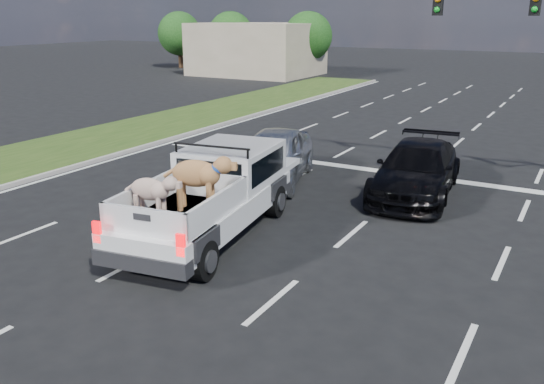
% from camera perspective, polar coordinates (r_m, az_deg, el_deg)
% --- Properties ---
extents(ground, '(160.00, 160.00, 0.00)m').
position_cam_1_polar(ground, '(11.89, -7.45, -8.78)').
color(ground, black).
rests_on(ground, ground).
extents(road_markings, '(17.75, 60.00, 0.01)m').
position_cam_1_polar(road_markings, '(17.19, 5.64, -0.36)').
color(road_markings, silver).
rests_on(road_markings, ground).
extents(grass_median_left, '(5.00, 60.00, 0.10)m').
position_cam_1_polar(grass_median_left, '(23.67, -21.38, 3.54)').
color(grass_median_left, '#254114').
rests_on(grass_median_left, ground).
extents(curb_left, '(0.15, 60.00, 0.14)m').
position_cam_1_polar(curb_left, '(21.86, -17.26, 2.95)').
color(curb_left, '#9B948E').
rests_on(curb_left, ground).
extents(building_left, '(10.00, 8.00, 4.40)m').
position_cam_1_polar(building_left, '(51.87, -1.53, 13.97)').
color(building_left, tan).
rests_on(building_left, ground).
extents(tree_far_a, '(4.20, 4.20, 5.40)m').
position_cam_1_polar(tree_far_a, '(59.14, -9.16, 15.23)').
color(tree_far_a, '#332114').
rests_on(tree_far_a, ground).
extents(tree_far_b, '(4.20, 4.20, 5.40)m').
position_cam_1_polar(tree_far_b, '(55.63, -4.11, 15.28)').
color(tree_far_b, '#332114').
rests_on(tree_far_b, ground).
extents(tree_far_c, '(4.20, 4.20, 5.40)m').
position_cam_1_polar(tree_far_c, '(51.68, 3.59, 15.14)').
color(tree_far_c, '#332114').
rests_on(tree_far_c, ground).
extents(pickup_truck, '(2.95, 6.18, 2.23)m').
position_cam_1_polar(pickup_truck, '(13.91, -6.05, -0.10)').
color(pickup_truck, black).
rests_on(pickup_truck, ground).
extents(silver_sedan, '(3.24, 5.30, 1.68)m').
position_cam_1_polar(silver_sedan, '(18.41, 0.17, 3.62)').
color(silver_sedan, silver).
rests_on(silver_sedan, ground).
extents(black_coupe, '(2.72, 5.52, 1.54)m').
position_cam_1_polar(black_coupe, '(17.54, 14.13, 2.15)').
color(black_coupe, black).
rests_on(black_coupe, ground).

